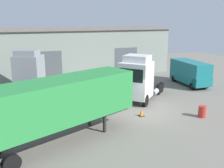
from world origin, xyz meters
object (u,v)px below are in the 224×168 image
object	(u,v)px
tractor_unit_white	(138,80)
container_trailer_green	(56,104)
tractor_unit_grey	(27,73)
delivery_van_teal	(191,72)
oil_drum	(202,112)
traffic_cone	(141,113)

from	to	relation	value
tractor_unit_white	container_trailer_green	size ratio (longest dim) A/B	0.58
container_trailer_green	tractor_unit_grey	world-z (taller)	tractor_unit_grey
container_trailer_green	delivery_van_teal	bearing A→B (deg)	5.81
container_trailer_green	tractor_unit_grey	bearing A→B (deg)	71.71
tractor_unit_white	container_trailer_green	distance (m)	9.91
tractor_unit_white	delivery_van_teal	size ratio (longest dim) A/B	1.10
container_trailer_green	delivery_van_teal	xyz separation A→B (m)	(16.36, 8.75, -1.06)
container_trailer_green	oil_drum	world-z (taller)	container_trailer_green
container_trailer_green	delivery_van_teal	world-z (taller)	container_trailer_green
tractor_unit_white	traffic_cone	bearing A→B (deg)	25.17
container_trailer_green	delivery_van_teal	size ratio (longest dim) A/B	1.89
tractor_unit_grey	oil_drum	size ratio (longest dim) A/B	7.48
oil_drum	traffic_cone	distance (m)	4.62
container_trailer_green	delivery_van_teal	distance (m)	18.58
tractor_unit_white	tractor_unit_grey	xyz separation A→B (m)	(-9.01, 6.23, 0.04)
tractor_unit_white	oil_drum	bearing A→B (deg)	75.30
container_trailer_green	tractor_unit_grey	distance (m)	11.85
tractor_unit_white	traffic_cone	xyz separation A→B (m)	(-1.40, -3.44, -1.76)
traffic_cone	tractor_unit_white	bearing A→B (deg)	67.82
container_trailer_green	oil_drum	distance (m)	11.19
tractor_unit_white	traffic_cone	distance (m)	4.11
oil_drum	tractor_unit_white	bearing A→B (deg)	117.95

